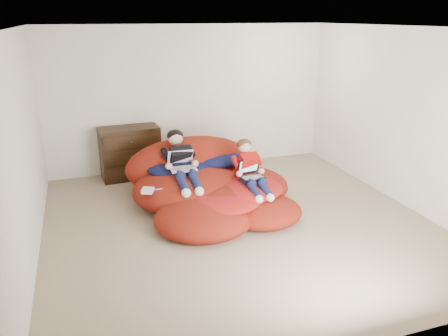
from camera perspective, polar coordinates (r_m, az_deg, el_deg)
room_shell at (r=5.80m, az=2.03°, el=-5.24°), size 5.10×5.10×2.77m
dresser at (r=7.54m, az=-12.15°, el=1.97°), size 1.01×0.58×0.88m
beanbag_pile at (r=6.41m, az=-1.92°, el=-2.36°), size 2.35×2.44×0.94m
cream_pillow at (r=6.98m, az=-7.02°, el=2.42°), size 0.42×0.27×0.27m
older_boy at (r=6.32m, az=-5.69°, el=1.13°), size 0.35×1.18×0.68m
younger_boy at (r=6.12m, az=3.39°, el=0.08°), size 0.33×0.93×0.66m
laptop_white at (r=6.25m, az=-5.50°, el=0.57°), size 0.38×0.39×0.24m
laptop_black at (r=6.11m, az=3.51°, el=-0.56°), size 0.35×0.33×0.24m
power_adapter at (r=5.92m, az=-9.93°, el=-2.91°), size 0.19×0.19×0.06m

